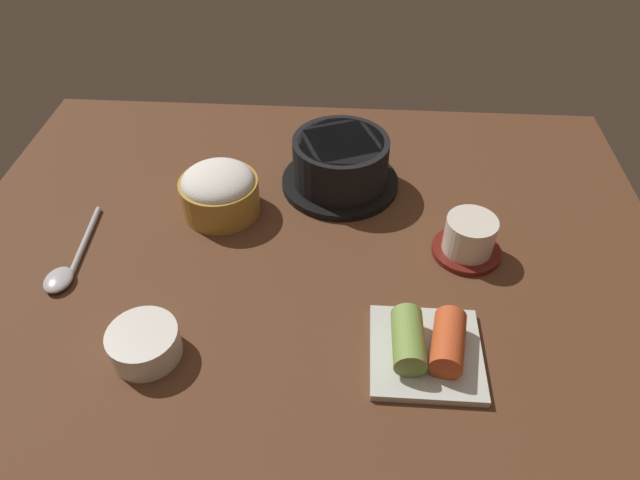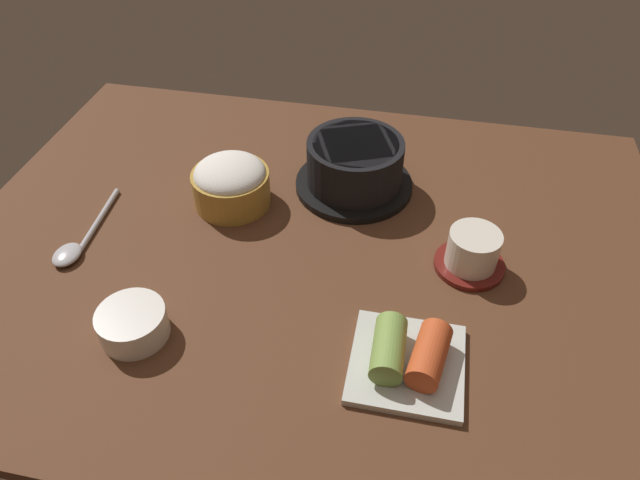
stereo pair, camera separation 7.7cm
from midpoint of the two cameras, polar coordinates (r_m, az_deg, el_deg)
name	(u,v)px [view 2 (the right image)]	position (r cm, az deg, el deg)	size (l,w,h in cm)	color
dining_table	(309,249)	(81.05, 1.60, -1.06)	(100.00, 76.00, 2.00)	#56331E
stone_pot	(355,166)	(88.39, 5.97, 7.25)	(18.19, 18.19, 8.22)	black
rice_bowl	(231,182)	(85.63, -6.33, 5.60)	(11.51, 11.51, 7.35)	#B78C38
tea_cup_with_saucer	(472,251)	(79.07, 17.60, -1.17)	(9.39, 9.39, 5.83)	maroon
kimchi_plate	(408,357)	(66.91, 12.05, -11.47)	(12.84, 12.84, 4.70)	silver
side_bowl_near	(133,323)	(70.61, -15.19, -8.12)	(8.18, 8.18, 3.74)	white
spoon	(77,244)	(84.91, -20.66, -0.50)	(3.60, 17.23, 1.35)	#B7B7BC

